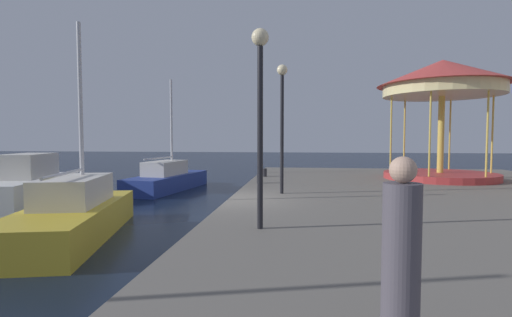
# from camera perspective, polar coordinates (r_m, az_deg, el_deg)

# --- Properties ---
(ground_plane) EXTENTS (120.00, 120.00, 0.00)m
(ground_plane) POSITION_cam_1_polar(r_m,az_deg,el_deg) (12.06, -4.11, -9.82)
(ground_plane) COLOR black
(quay_dock) EXTENTS (14.39, 25.34, 0.80)m
(quay_dock) POSITION_cam_1_polar(r_m,az_deg,el_deg) (12.77, 29.81, -7.67)
(quay_dock) COLOR slate
(quay_dock) RESTS_ON ground
(sailboat_yellow) EXTENTS (3.27, 6.07, 6.01)m
(sailboat_yellow) POSITION_cam_1_polar(r_m,az_deg,el_deg) (11.37, -26.16, -7.68)
(sailboat_yellow) COLOR gold
(sailboat_yellow) RESTS_ON ground
(sailboat_blue) EXTENTS (2.73, 6.16, 5.78)m
(sailboat_blue) POSITION_cam_1_polar(r_m,az_deg,el_deg) (20.02, -13.33, -3.03)
(sailboat_blue) COLOR navy
(sailboat_blue) RESTS_ON ground
(motorboat_white) EXTENTS (3.00, 5.79, 2.06)m
(motorboat_white) POSITION_cam_1_polar(r_m,az_deg,el_deg) (18.02, -31.41, -3.50)
(motorboat_white) COLOR white
(motorboat_white) RESTS_ON ground
(carousel) EXTENTS (5.76, 5.76, 5.48)m
(carousel) POSITION_cam_1_polar(r_m,az_deg,el_deg) (19.47, 26.44, 9.31)
(carousel) COLOR #B23333
(carousel) RESTS_ON quay_dock
(lamp_post_near_edge) EXTENTS (0.36, 0.36, 4.14)m
(lamp_post_near_edge) POSITION_cam_1_polar(r_m,az_deg,el_deg) (7.84, 0.64, 10.05)
(lamp_post_near_edge) COLOR black
(lamp_post_near_edge) RESTS_ON quay_dock
(lamp_post_mid_promenade) EXTENTS (0.36, 0.36, 4.38)m
(lamp_post_mid_promenade) POSITION_cam_1_polar(r_m,az_deg,el_deg) (12.87, 3.98, 7.96)
(lamp_post_mid_promenade) COLOR black
(lamp_post_mid_promenade) RESTS_ON quay_dock
(bollard_north) EXTENTS (0.24, 0.24, 0.40)m
(bollard_north) POSITION_cam_1_polar(r_m,az_deg,el_deg) (15.82, 0.55, -3.05)
(bollard_north) COLOR #2D2D33
(bollard_north) RESTS_ON quay_dock
(bollard_south) EXTENTS (0.24, 0.24, 0.40)m
(bollard_south) POSITION_cam_1_polar(r_m,az_deg,el_deg) (18.60, 1.30, -2.13)
(bollard_south) COLOR #2D2D33
(bollard_south) RESTS_ON quay_dock
(person_by_the_water) EXTENTS (0.34, 0.34, 1.74)m
(person_by_the_water) POSITION_cam_1_polar(r_m,az_deg,el_deg) (3.73, 21.20, -13.98)
(person_by_the_water) COLOR #514C56
(person_by_the_water) RESTS_ON quay_dock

